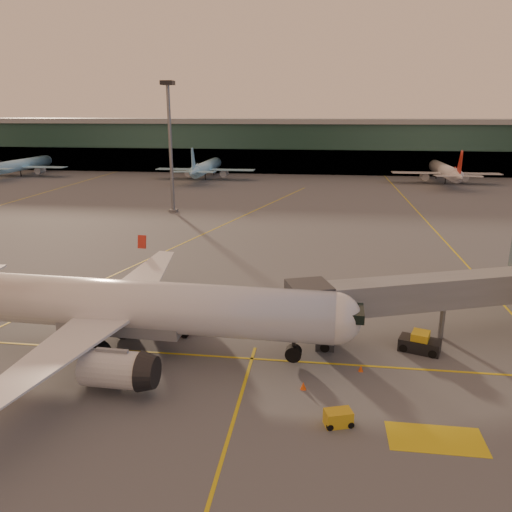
# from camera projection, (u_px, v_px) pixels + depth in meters

# --- Properties ---
(ground) EXTENTS (600.00, 600.00, 0.00)m
(ground) POSITION_uv_depth(u_px,v_px,m) (177.00, 386.00, 37.55)
(ground) COLOR #4C4F54
(ground) RESTS_ON ground
(taxi_markings) EXTENTS (100.12, 173.00, 0.01)m
(taxi_markings) POSITION_uv_depth(u_px,v_px,m) (211.00, 239.00, 80.83)
(taxi_markings) COLOR gold
(taxi_markings) RESTS_ON ground
(terminal) EXTENTS (400.00, 20.00, 17.60)m
(terminal) POSITION_uv_depth(u_px,v_px,m) (293.00, 145.00, 170.09)
(terminal) COLOR #19382D
(terminal) RESTS_ON ground
(mast_west_near) EXTENTS (2.40, 2.40, 25.60)m
(mast_west_near) POSITION_uv_depth(u_px,v_px,m) (170.00, 138.00, 98.78)
(mast_west_near) COLOR slate
(mast_west_near) RESTS_ON ground
(distant_aircraft_row) EXTENTS (290.00, 34.00, 13.00)m
(distant_aircraft_row) POSITION_uv_depth(u_px,v_px,m) (220.00, 179.00, 152.55)
(distant_aircraft_row) COLOR #92D4F5
(distant_aircraft_row) RESTS_ON ground
(main_airplane) EXTENTS (40.99, 36.86, 12.38)m
(main_airplane) POSITION_uv_depth(u_px,v_px,m) (120.00, 307.00, 42.03)
(main_airplane) COLOR silver
(main_airplane) RESTS_ON ground
(jet_bridge) EXTENTS (28.85, 13.08, 6.05)m
(jet_bridge) POSITION_uv_depth(u_px,v_px,m) (460.00, 292.00, 44.83)
(jet_bridge) COLOR slate
(jet_bridge) RESTS_ON ground
(catering_truck) EXTENTS (5.26, 2.98, 3.86)m
(catering_truck) POSITION_uv_depth(u_px,v_px,m) (171.00, 309.00, 46.35)
(catering_truck) COLOR #AE181D
(catering_truck) RESTS_ON ground
(gpu_cart) EXTENTS (2.07, 1.60, 1.07)m
(gpu_cart) POSITION_uv_depth(u_px,v_px,m) (338.00, 418.00, 32.71)
(gpu_cart) COLOR gold
(gpu_cart) RESTS_ON ground
(pushback_tug) EXTENTS (3.80, 2.82, 1.75)m
(pushback_tug) POSITION_uv_depth(u_px,v_px,m) (420.00, 343.00, 42.84)
(pushback_tug) COLOR black
(pushback_tug) RESTS_ON ground
(cone_nose) EXTENTS (0.40, 0.40, 0.51)m
(cone_nose) POSITION_uv_depth(u_px,v_px,m) (361.00, 368.00, 39.62)
(cone_nose) COLOR #EA4E0C
(cone_nose) RESTS_ON ground
(cone_fwd) EXTENTS (0.46, 0.46, 0.58)m
(cone_fwd) POSITION_uv_depth(u_px,v_px,m) (303.00, 386.00, 37.04)
(cone_fwd) COLOR #EA4E0C
(cone_fwd) RESTS_ON ground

